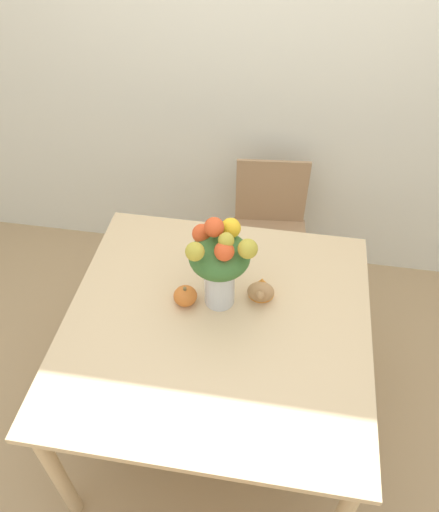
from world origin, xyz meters
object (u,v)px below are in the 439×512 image
(dining_chair_near_window, at_px, (269,234))
(pumpkin, at_px, (185,296))
(flower_vase, at_px, (219,261))
(turkey_figurine, at_px, (261,288))

(dining_chair_near_window, bearing_deg, pumpkin, -114.86)
(flower_vase, xyz_separation_m, pumpkin, (-0.14, -0.03, -0.19))
(pumpkin, xyz_separation_m, turkey_figurine, (0.30, 0.08, 0.01))
(pumpkin, distance_m, turkey_figurine, 0.31)
(turkey_figurine, height_order, dining_chair_near_window, turkey_figurine)
(turkey_figurine, xyz_separation_m, dining_chair_near_window, (-0.01, 0.75, -0.37))
(pumpkin, bearing_deg, flower_vase, 13.05)
(dining_chair_near_window, bearing_deg, turkey_figurine, -94.89)
(flower_vase, xyz_separation_m, turkey_figurine, (0.17, 0.05, -0.19))
(flower_vase, relative_size, turkey_figurine, 2.90)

